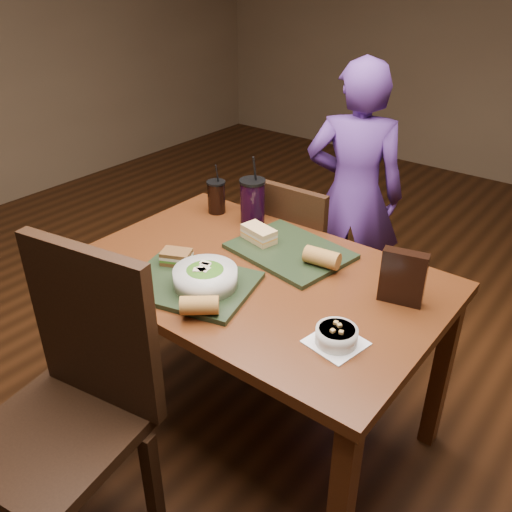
# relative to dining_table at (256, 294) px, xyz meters

# --- Properties ---
(ground) EXTENTS (6.00, 6.00, 0.00)m
(ground) POSITION_rel_dining_table_xyz_m (0.00, 0.00, -0.66)
(ground) COLOR #381C0B
(ground) RESTS_ON ground
(dining_table) EXTENTS (1.30, 0.85, 0.75)m
(dining_table) POSITION_rel_dining_table_xyz_m (0.00, 0.00, 0.00)
(dining_table) COLOR #512710
(dining_table) RESTS_ON ground
(chair_near) EXTENTS (0.52, 0.53, 1.05)m
(chair_near) POSITION_rel_dining_table_xyz_m (-0.16, -0.69, -0.08)
(chair_near) COLOR black
(chair_near) RESTS_ON ground
(chair_far) EXTENTS (0.40, 0.40, 0.90)m
(chair_far) POSITION_rel_dining_table_xyz_m (-0.18, 0.53, -0.16)
(chair_far) COLOR black
(chair_far) RESTS_ON ground
(diner) EXTENTS (0.58, 0.50, 1.35)m
(diner) POSITION_rel_dining_table_xyz_m (-0.15, 0.99, 0.02)
(diner) COLOR #562F81
(diner) RESTS_ON ground
(tray_near) EXTENTS (0.49, 0.42, 0.02)m
(tray_near) POSITION_rel_dining_table_xyz_m (-0.12, -0.21, 0.10)
(tray_near) COLOR black
(tray_near) RESTS_ON dining_table
(tray_far) EXTENTS (0.46, 0.38, 0.02)m
(tray_far) POSITION_rel_dining_table_xyz_m (0.01, 0.19, 0.10)
(tray_far) COLOR black
(tray_far) RESTS_ON dining_table
(salad_bowl) EXTENTS (0.21, 0.21, 0.07)m
(salad_bowl) POSITION_rel_dining_table_xyz_m (-0.06, -0.19, 0.14)
(salad_bowl) COLOR silver
(salad_bowl) RESTS_ON tray_near
(soup_bowl) EXTENTS (0.17, 0.17, 0.06)m
(soup_bowl) POSITION_rel_dining_table_xyz_m (0.43, -0.17, 0.12)
(soup_bowl) COLOR white
(soup_bowl) RESTS_ON dining_table
(sandwich_near) EXTENTS (0.12, 0.11, 0.05)m
(sandwich_near) POSITION_rel_dining_table_xyz_m (-0.25, -0.14, 0.13)
(sandwich_near) COLOR #593819
(sandwich_near) RESTS_ON tray_near
(sandwich_far) EXTENTS (0.15, 0.10, 0.05)m
(sandwich_far) POSITION_rel_dining_table_xyz_m (-0.13, 0.18, 0.14)
(sandwich_far) COLOR tan
(sandwich_far) RESTS_ON tray_far
(baguette_near) EXTENTS (0.13, 0.12, 0.06)m
(baguette_near) POSITION_rel_dining_table_xyz_m (0.03, -0.32, 0.14)
(baguette_near) COLOR #AD7533
(baguette_near) RESTS_ON tray_near
(baguette_far) EXTENTS (0.13, 0.08, 0.06)m
(baguette_far) POSITION_rel_dining_table_xyz_m (0.17, 0.16, 0.14)
(baguette_far) COLOR #AD7533
(baguette_far) RESTS_ON tray_far
(cup_cola) EXTENTS (0.08, 0.08, 0.22)m
(cup_cola) POSITION_rel_dining_table_xyz_m (-0.46, 0.30, 0.16)
(cup_cola) COLOR black
(cup_cola) RESTS_ON dining_table
(cup_berry) EXTENTS (0.11, 0.11, 0.29)m
(cup_berry) POSITION_rel_dining_table_xyz_m (-0.27, 0.32, 0.19)
(cup_berry) COLOR black
(cup_berry) RESTS_ON dining_table
(chip_bag) EXTENTS (0.15, 0.08, 0.18)m
(chip_bag) POSITION_rel_dining_table_xyz_m (0.48, 0.15, 0.18)
(chip_bag) COLOR black
(chip_bag) RESTS_ON dining_table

